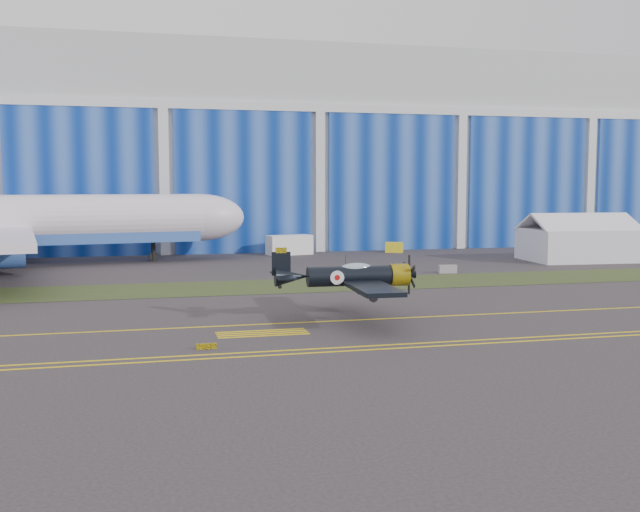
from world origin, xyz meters
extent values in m
plane|color=#3A3336|center=(0.00, 0.00, 0.00)|extent=(260.00, 260.00, 0.00)
cube|color=#475128|center=(0.00, 14.00, 0.02)|extent=(260.00, 10.00, 0.02)
cube|color=silver|center=(0.00, 72.00, 15.00)|extent=(220.00, 45.00, 30.00)
cube|color=#0B3296|center=(0.00, 49.20, 10.00)|extent=(220.00, 0.60, 20.00)
cube|color=silver|center=(0.00, 49.15, 20.60)|extent=(220.00, 0.70, 1.20)
cube|color=yellow|center=(0.00, -5.00, 0.01)|extent=(200.00, 0.20, 0.02)
cube|color=yellow|center=(0.00, -14.50, 0.01)|extent=(80.00, 0.20, 0.02)
cube|color=yellow|center=(0.00, -13.50, 0.01)|extent=(80.00, 0.20, 0.02)
cube|color=yellow|center=(-22.00, -12.00, 0.17)|extent=(1.20, 0.15, 0.35)
cube|color=white|center=(-5.28, 45.50, 1.35)|extent=(6.63, 3.86, 2.70)
cube|color=yellow|center=(9.99, 45.23, 0.72)|extent=(2.89, 2.43, 1.44)
cube|color=gray|center=(-0.50, 19.58, 0.45)|extent=(2.07, 0.88, 0.90)
cube|color=gray|center=(0.20, 20.14, 0.45)|extent=(2.03, 0.72, 0.90)
cube|color=gray|center=(7.22, 19.94, 0.45)|extent=(2.04, 0.75, 0.90)
camera|label=1|loc=(-25.87, -55.83, 9.72)|focal=42.00mm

